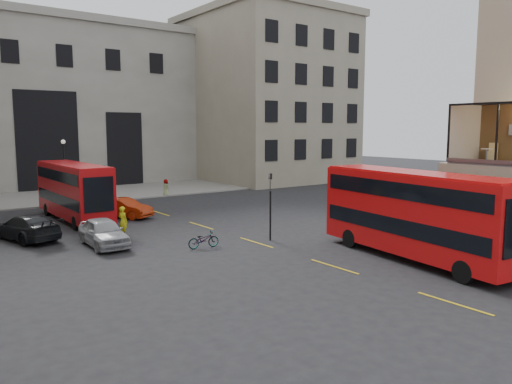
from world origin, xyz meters
TOP-DOWN VIEW (x-y plane):
  - ground at (0.00, 0.00)m, footprint 140.00×140.00m
  - gateway at (-5.00, 47.99)m, footprint 35.00×10.60m
  - building_right at (20.00, 39.97)m, footprint 16.60×18.60m
  - pavement_far at (-6.00, 38.00)m, footprint 40.00×12.00m
  - traffic_light_near at (-1.00, 12.00)m, footprint 0.16×0.20m
  - street_lamp_b at (-6.00, 34.00)m, footprint 0.36×0.36m
  - bus_near at (2.01, 4.67)m, footprint 3.77×10.82m
  - bus_far at (-7.99, 24.83)m, footprint 2.36×9.80m
  - car_a at (-9.03, 16.25)m, footprint 1.93×4.49m
  - car_b at (-4.87, 23.81)m, footprint 3.31×4.37m
  - car_c at (-12.03, 20.25)m, footprint 3.28×5.36m
  - bicycle at (-4.94, 12.69)m, footprint 1.77×0.81m
  - cyclist at (-7.29, 17.88)m, footprint 0.64×0.76m
  - pedestrian_b at (-5.93, 31.04)m, footprint 1.19×1.21m
  - pedestrian_c at (-2.84, 36.71)m, footprint 0.99×0.95m
  - pedestrian_d at (2.69, 32.54)m, footprint 0.57×0.81m
  - cafe_table_far at (6.03, 3.51)m, footprint 0.54×0.54m
  - cafe_chair_d at (7.61, 4.08)m, footprint 0.53×0.53m

SIDE VIEW (x-z plane):
  - ground at x=0.00m, z-range 0.00..0.00m
  - pavement_far at x=-6.00m, z-range 0.00..0.12m
  - bicycle at x=-4.94m, z-range 0.00..0.89m
  - car_b at x=-4.87m, z-range 0.00..1.38m
  - car_c at x=-12.03m, z-range 0.00..1.45m
  - car_a at x=-9.03m, z-range 0.00..1.51m
  - pedestrian_d at x=2.69m, z-range 0.00..1.56m
  - pedestrian_c at x=-2.84m, z-range 0.00..1.65m
  - pedestrian_b at x=-5.93m, z-range 0.00..1.67m
  - cyclist at x=-7.29m, z-range 0.00..1.79m
  - bus_far at x=-7.99m, z-range 0.24..4.14m
  - bus_near at x=2.01m, z-range 0.26..4.49m
  - street_lamp_b at x=-6.00m, z-range -0.27..5.06m
  - traffic_light_near at x=-1.00m, z-range 0.52..4.32m
  - cafe_chair_d at x=7.61m, z-range 4.42..5.34m
  - cafe_table_far at x=6.03m, z-range 4.71..5.39m
  - gateway at x=-5.00m, z-range 0.39..18.39m
  - building_right at x=20.00m, z-range 0.39..20.39m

